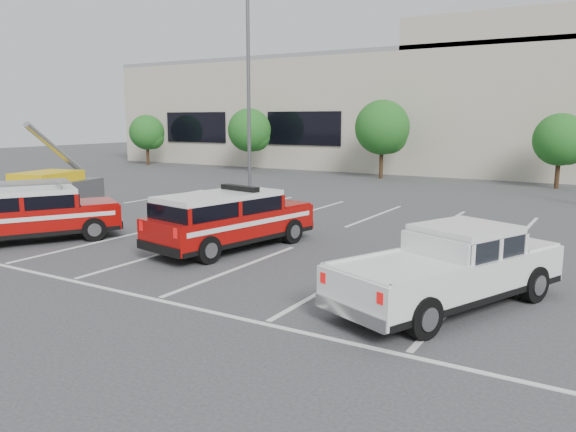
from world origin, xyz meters
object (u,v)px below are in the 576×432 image
Objects in this scene: tree_far_left at (148,134)px; convention_building at (503,104)px; tree_left at (251,132)px; tree_mid_left at (384,129)px; ladder_suv at (34,218)px; utility_rig at (44,194)px; light_pole_left at (249,88)px; fire_chief_suv at (230,224)px; tree_mid_right at (562,141)px; white_pickup at (450,275)px.

convention_building is at bearing 21.37° from tree_far_left.
tree_mid_left is at bearing 0.00° from tree_left.
utility_rig is at bearing 172.16° from ladder_suv.
tree_far_left reaches higher than utility_rig.
tree_mid_left is at bearing 57.88° from utility_rig.
tree_far_left is at bearing 112.60° from utility_rig.
tree_far_left is at bearing 149.29° from light_pole_left.
fire_chief_suv is 1.09× the size of ladder_suv.
tree_far_left is at bearing -180.00° from tree_mid_left.
convention_building is at bearing 116.57° from tree_mid_right.
light_pole_left is (-13.09, -10.05, 2.68)m from tree_mid_right.
tree_mid_right is 0.86× the size of utility_rig.
utility_rig is (-4.68, 3.69, -0.01)m from ladder_suv.
convention_building is 33.51m from ladder_suv.
tree_mid_right reaches higher than white_pickup.
light_pole_left is at bearing -142.50° from tree_mid_right.
light_pole_left is at bearing -112.39° from convention_building.
tree_far_left is 0.75× the size of fire_chief_suv.
tree_mid_left is 0.88× the size of white_pickup.
white_pickup is (5.13, -31.96, -4.08)m from convention_building.
light_pole_left is at bearing 160.90° from white_pickup.
ladder_suv is at bearing -51.94° from tree_far_left.
light_pole_left is 2.20× the size of utility_rig.
tree_left is 24.00m from ladder_suv.
light_pole_left is at bearing -30.71° from tree_far_left.
tree_mid_left is (10.00, 0.00, 0.27)m from tree_left.
convention_building is at bearing 62.60° from tree_mid_left.
convention_building is 11.19m from tree_mid_left.
tree_mid_left is at bearing 114.67° from ladder_suv.
white_pickup is (0.22, -22.15, -1.86)m from tree_mid_right.
tree_left is 1.11× the size of tree_mid_right.
tree_mid_right is at bearing 91.93° from ladder_suv.
white_pickup is 12.52m from ladder_suv.
tree_left reaches higher than white_pickup.
white_pickup is at bearing -89.42° from tree_mid_right.
tree_mid_left is at bearing 72.90° from light_pole_left.
tree_left reaches higher than ladder_suv.
convention_building is 30.49m from fire_chief_suv.
tree_left is 24.48m from fire_chief_suv.
light_pole_left reaches higher than tree_mid_left.
tree_left is 0.91× the size of tree_mid_left.
white_pickup is at bearing 32.64° from ladder_suv.
utility_rig is (-17.18, 3.20, 0.08)m from white_pickup.
tree_left is at bearing -146.95° from convention_building.
tree_left is (-15.09, -9.82, -1.95)m from convention_building.
tree_mid_left is 0.47× the size of light_pole_left.
convention_building is 12.21× the size of ladder_suv.
tree_left reaches higher than tree_far_left.
tree_far_left is 28.79m from ladder_suv.
fire_chief_suv is at bearing 52.01° from ladder_suv.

